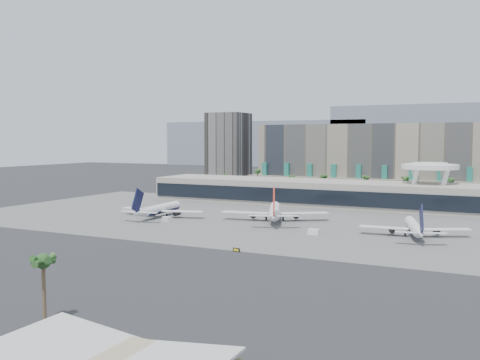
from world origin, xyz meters
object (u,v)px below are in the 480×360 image
at_px(airliner_centre, 275,211).
at_px(taxiway_sign, 236,250).
at_px(service_vehicle_b, 314,232).
at_px(airliner_left, 160,209).
at_px(airliner_right, 415,227).
at_px(service_vehicle_a, 167,219).

relative_size(airliner_centre, taxiway_sign, 17.77).
bearing_deg(service_vehicle_b, airliner_centre, 139.64).
bearing_deg(airliner_left, airliner_right, -4.21).
height_order(airliner_centre, service_vehicle_b, airliner_centre).
height_order(service_vehicle_a, taxiway_sign, service_vehicle_a).
bearing_deg(airliner_right, service_vehicle_a, 170.32).
xyz_separation_m(airliner_right, service_vehicle_b, (-31.60, -11.40, -2.31)).
bearing_deg(service_vehicle_b, taxiway_sign, -104.36).
bearing_deg(taxiway_sign, service_vehicle_b, 82.48).
xyz_separation_m(airliner_left, service_vehicle_a, (9.62, -8.84, -2.51)).
distance_m(airliner_right, taxiway_sign, 64.61).
relative_size(airliner_left, service_vehicle_b, 10.42).
relative_size(airliner_right, service_vehicle_a, 9.43).
distance_m(airliner_centre, taxiway_sign, 60.73).
bearing_deg(service_vehicle_a, airliner_centre, 44.62).
bearing_deg(service_vehicle_b, service_vehicle_a, -179.34).
distance_m(airliner_right, service_vehicle_a, 94.20).
distance_m(airliner_centre, service_vehicle_b, 33.17).
xyz_separation_m(service_vehicle_a, taxiway_sign, (50.61, -39.31, -0.43)).
distance_m(airliner_right, service_vehicle_b, 33.67).
bearing_deg(service_vehicle_a, service_vehicle_b, 14.44).
bearing_deg(airliner_right, airliner_left, 164.94).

